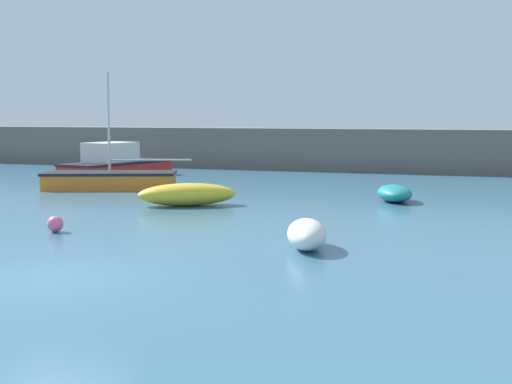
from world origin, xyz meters
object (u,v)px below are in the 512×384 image
(mooring_buoy_pink, at_px, (55,224))
(dinghy_near_pier, at_px, (395,193))
(fishing_dinghy_green, at_px, (307,234))
(sailboat_short_mast, at_px, (110,180))
(rowboat_blue_near, at_px, (187,194))
(cabin_cruiser_white, at_px, (115,165))

(mooring_buoy_pink, bearing_deg, dinghy_near_pier, 51.39)
(fishing_dinghy_green, relative_size, dinghy_near_pier, 0.89)
(fishing_dinghy_green, bearing_deg, sailboat_short_mast, -150.58)
(rowboat_blue_near, distance_m, sailboat_short_mast, 6.72)
(rowboat_blue_near, distance_m, fishing_dinghy_green, 8.65)
(rowboat_blue_near, height_order, cabin_cruiser_white, cabin_cruiser_white)
(sailboat_short_mast, height_order, fishing_dinghy_green, sailboat_short_mast)
(sailboat_short_mast, distance_m, mooring_buoy_pink, 11.07)
(fishing_dinghy_green, xyz_separation_m, dinghy_near_pier, (0.71, 9.80, -0.05))
(rowboat_blue_near, height_order, mooring_buoy_pink, rowboat_blue_near)
(cabin_cruiser_white, relative_size, dinghy_near_pier, 2.62)
(cabin_cruiser_white, distance_m, mooring_buoy_pink, 16.48)
(rowboat_blue_near, xyz_separation_m, dinghy_near_pier, (6.62, 3.47, -0.09))
(rowboat_blue_near, distance_m, mooring_buoy_pink, 6.27)
(dinghy_near_pier, xyz_separation_m, mooring_buoy_pink, (-7.71, -9.65, -0.08))
(fishing_dinghy_green, height_order, cabin_cruiser_white, cabin_cruiser_white)
(fishing_dinghy_green, xyz_separation_m, cabin_cruiser_white, (-13.77, 15.16, 0.29))
(mooring_buoy_pink, bearing_deg, rowboat_blue_near, 79.98)
(dinghy_near_pier, relative_size, mooring_buoy_pink, 5.65)
(sailboat_short_mast, xyz_separation_m, dinghy_near_pier, (11.98, -0.56, -0.08))
(rowboat_blue_near, height_order, sailboat_short_mast, sailboat_short_mast)
(mooring_buoy_pink, bearing_deg, sailboat_short_mast, 112.71)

